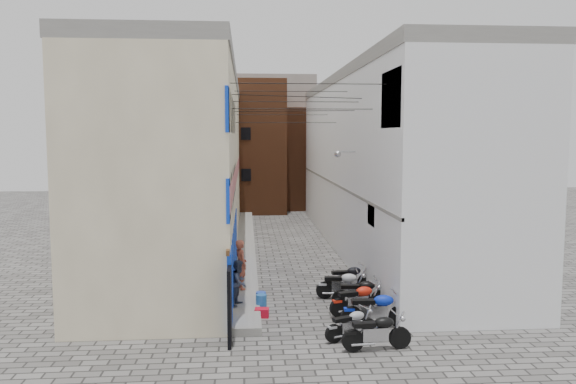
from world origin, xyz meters
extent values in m
plane|color=#514E4C|center=(0.00, 0.00, 0.00)|extent=(90.00, 90.00, 0.00)
cube|color=gray|center=(-2.05, 13.00, 0.12)|extent=(0.90, 26.00, 0.25)
cube|color=#C4B794|center=(-5.00, 13.00, 4.25)|extent=(5.00, 26.00, 8.50)
cube|color=#C16D6D|center=(-2.54, 13.00, 4.00)|extent=(0.10, 26.00, 0.80)
cube|color=#0D36C3|center=(-2.53, 4.90, 1.30)|extent=(0.12, 10.20, 2.40)
cube|color=#0D36C3|center=(-2.55, 4.90, 5.30)|extent=(0.10, 10.20, 4.00)
cube|color=gray|center=(-5.00, 13.00, 8.75)|extent=(5.10, 26.00, 0.50)
cube|color=black|center=(-2.52, -0.40, 1.10)|extent=(0.10, 1.20, 2.20)
cube|color=white|center=(5.00, 13.00, 4.25)|extent=(5.00, 26.00, 8.50)
cube|color=#0D36C3|center=(2.55, 1.50, 7.00)|extent=(0.10, 2.40, 1.80)
cube|color=white|center=(2.56, 4.00, 3.00)|extent=(0.08, 1.00, 0.70)
cylinder|color=#B2B2B7|center=(2.15, 7.00, 5.20)|extent=(0.80, 0.06, 0.06)
sphere|color=#B2B2B7|center=(1.75, 7.00, 5.10)|extent=(0.28, 0.28, 0.28)
cube|color=gray|center=(5.00, 13.00, 8.75)|extent=(5.10, 26.00, 0.50)
cube|color=gray|center=(2.54, 13.00, 3.40)|extent=(0.10, 26.00, 0.12)
cube|color=brown|center=(-2.00, 28.00, 5.00)|extent=(6.00, 6.00, 10.00)
cube|color=brown|center=(3.00, 30.00, 4.00)|extent=(5.00, 6.00, 8.00)
cube|color=gray|center=(0.00, 34.00, 5.50)|extent=(8.00, 5.00, 11.00)
cube|color=black|center=(0.00, 25.20, 1.20)|extent=(2.00, 0.30, 2.40)
cylinder|color=black|center=(0.00, 2.00, 7.50)|extent=(5.20, 0.02, 0.02)
cylinder|color=black|center=(0.00, 4.00, 6.80)|extent=(5.20, 0.02, 0.02)
cylinder|color=black|center=(0.00, 6.50, 7.20)|extent=(5.20, 0.02, 0.02)
cylinder|color=black|center=(0.00, 9.00, 7.80)|extent=(5.20, 0.02, 0.02)
cylinder|color=black|center=(0.00, 12.00, 6.50)|extent=(5.20, 0.02, 0.02)
cylinder|color=black|center=(0.00, 15.00, 7.00)|extent=(5.20, 0.02, 0.02)
cylinder|color=black|center=(0.00, 5.00, 7.30)|extent=(5.65, 2.07, 0.02)
cylinder|color=black|center=(0.00, 8.00, 6.90)|extent=(5.80, 1.58, 0.02)
imported|color=#9A4B38|center=(-2.24, 4.29, 1.16)|extent=(0.65, 0.78, 1.83)
imported|color=#343C4E|center=(-2.29, 2.37, 1.01)|extent=(0.80, 0.89, 1.51)
cylinder|color=#2465B5|center=(-1.55, 2.38, 0.28)|extent=(0.46, 0.46, 0.57)
cylinder|color=blue|center=(-1.55, 2.81, 0.27)|extent=(0.42, 0.42, 0.54)
cube|color=red|center=(-1.55, 1.78, 0.14)|extent=(0.48, 0.38, 0.28)
camera|label=1|loc=(-2.04, -15.92, 5.86)|focal=35.00mm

